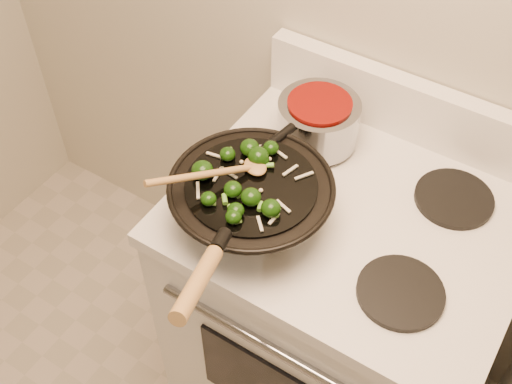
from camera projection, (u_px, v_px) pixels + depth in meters
The scene contains 5 objects.
stove at pixel (336, 313), 1.79m from camera, with size 0.78×0.67×1.08m.
wok at pixel (251, 200), 1.38m from camera, with size 0.36×0.58×0.24m.
stirfry at pixel (242, 177), 1.34m from camera, with size 0.24×0.24×0.04m.
wooden_spoon at pixel (225, 171), 1.33m from camera, with size 0.16×0.25×0.09m.
saucepan at pixel (318, 121), 1.55m from camera, with size 0.20×0.32×0.12m.
Camera 1 is at (0.02, 0.26, 2.03)m, focal length 45.00 mm.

